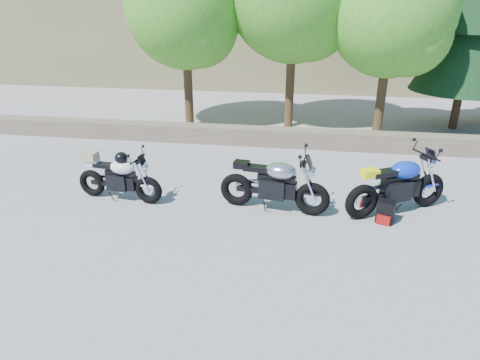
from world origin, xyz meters
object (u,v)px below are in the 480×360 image
white_bike (118,176)px  blue_bike (398,186)px  silver_bike (275,185)px  backpack (386,212)px

white_bike → blue_bike: size_ratio=0.92×
silver_bike → backpack: 2.18m
blue_bike → backpack: bearing=-147.4°
white_bike → backpack: (5.42, -0.17, -0.32)m
silver_bike → white_bike: 3.28m
blue_bike → backpack: 0.66m
silver_bike → backpack: (2.14, -0.19, -0.34)m
white_bike → blue_bike: 5.70m
silver_bike → white_bike: (-3.28, -0.02, -0.02)m
silver_bike → blue_bike: size_ratio=1.06×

